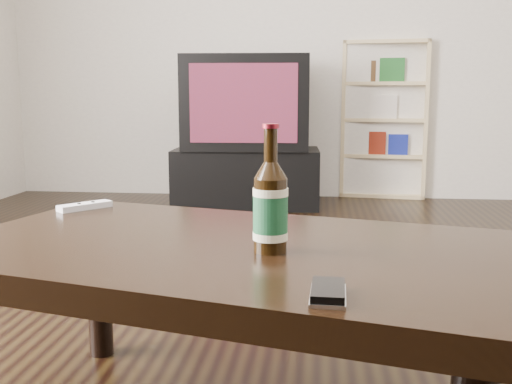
# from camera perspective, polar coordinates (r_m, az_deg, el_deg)

# --- Properties ---
(floor) EXTENTS (5.00, 6.00, 0.01)m
(floor) POSITION_cam_1_polar(r_m,az_deg,el_deg) (1.80, 9.08, -16.80)
(floor) COLOR black
(floor) RESTS_ON ground
(wall_back) EXTENTS (5.00, 0.02, 2.70)m
(wall_back) POSITION_cam_1_polar(r_m,az_deg,el_deg) (4.66, 7.69, 16.19)
(wall_back) COLOR beige
(wall_back) RESTS_ON ground
(tv_stand) EXTENTS (1.04, 0.56, 0.40)m
(tv_stand) POSITION_cam_1_polar(r_m,az_deg,el_deg) (4.24, -0.90, 1.41)
(tv_stand) COLOR black
(tv_stand) RESTS_ON floor
(tv) EXTENTS (0.88, 0.58, 0.64)m
(tv) POSITION_cam_1_polar(r_m,az_deg,el_deg) (4.20, -0.92, 8.50)
(tv) COLOR black
(tv) RESTS_ON tv_stand
(bookshelf) EXTENTS (0.67, 0.36, 1.18)m
(bookshelf) POSITION_cam_1_polar(r_m,az_deg,el_deg) (4.76, 12.04, 7.06)
(bookshelf) COLOR tan
(bookshelf) RESTS_ON floor
(coffee_table) EXTENTS (1.36, 0.99, 0.46)m
(coffee_table) POSITION_cam_1_polar(r_m,az_deg,el_deg) (1.34, -3.05, -7.39)
(coffee_table) COLOR black
(coffee_table) RESTS_ON floor
(beer_bottle) EXTENTS (0.08, 0.08, 0.27)m
(beer_bottle) POSITION_cam_1_polar(r_m,az_deg,el_deg) (1.23, 1.39, -1.49)
(beer_bottle) COLOR black
(beer_bottle) RESTS_ON coffee_table
(phone) EXTENTS (0.06, 0.11, 0.02)m
(phone) POSITION_cam_1_polar(r_m,az_deg,el_deg) (0.98, 6.88, -9.48)
(phone) COLOR silver
(phone) RESTS_ON coffee_table
(remote) EXTENTS (0.13, 0.15, 0.02)m
(remote) POSITION_cam_1_polar(r_m,az_deg,el_deg) (1.78, -15.99, -1.30)
(remote) COLOR silver
(remote) RESTS_ON coffee_table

